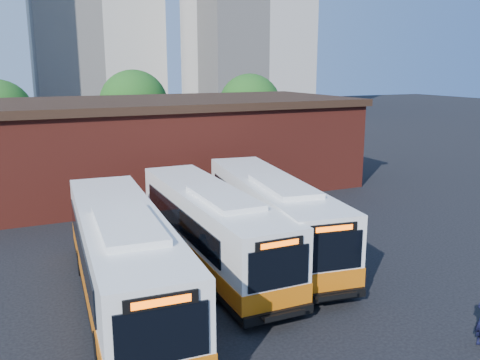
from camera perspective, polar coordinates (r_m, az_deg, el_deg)
name	(u,v)px	position (r m, az deg, el deg)	size (l,w,h in m)	color
ground	(295,301)	(19.83, 6.16, -13.34)	(220.00, 220.00, 0.00)	black
bus_west	(123,262)	(19.21, -12.97, -8.98)	(3.64, 13.81, 3.72)	white
bus_midwest	(211,229)	(22.59, -3.27, -5.56)	(2.80, 13.06, 3.55)	white
bus_mideast	(271,217)	(24.35, 3.52, -4.12)	(4.48, 13.50, 3.62)	white
depot_building	(152,144)	(36.83, -9.81, 4.04)	(28.60, 12.60, 6.40)	maroon
tree_mid	(134,104)	(50.63, -11.83, 8.35)	(6.56, 6.56, 8.36)	#382314
tree_east	(250,105)	(51.46, 1.10, 8.40)	(6.24, 6.24, 7.96)	#382314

